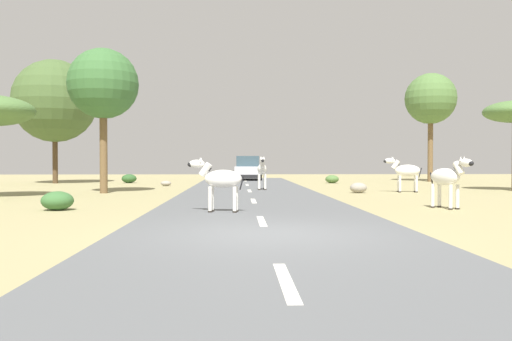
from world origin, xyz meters
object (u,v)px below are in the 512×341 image
Objects in this scene: zebra_4 at (220,179)px; bush_1 at (332,179)px; tree_0 at (103,85)px; rock_1 at (166,183)px; rock_0 at (358,188)px; bush_3 at (57,201)px; zebra_3 at (447,178)px; zebra_2 at (405,171)px; car_0 at (248,169)px; zebra_0 at (262,170)px; tree_3 at (431,99)px; tree_1 at (55,101)px; bush_2 at (129,179)px.

bush_1 is at bearing -9.54° from zebra_4.
zebra_4 is 11.35m from tree_0.
rock_0 is at bearing -35.40° from rock_1.
zebra_3 is at bearing 0.05° from bush_3.
zebra_2 reaches higher than bush_1.
car_0 reaches higher than zebra_4.
zebra_4 is at bearing -123.51° from rock_0.
zebra_0 is 10.96m from zebra_4.
car_0 is 9.62m from rock_1.
rock_0 is (5.91, 8.92, -0.71)m from zebra_4.
rock_0 is at bearing -93.81° from bush_1.
tree_3 is at bearing 169.51° from car_0.
tree_1 is at bearing 154.06° from rock_1.
rock_0 is at bearing -107.07° from zebra_3.
zebra_4 is 0.21× the size of tree_3.
car_0 is at bearing 31.52° from zebra_2.
zebra_3 is 11.60m from bush_3.
rock_1 is (2.94, -4.06, -0.14)m from bush_2.
zebra_4 is at bearing 144.94° from zebra_2.
zebra_2 is 0.23× the size of tree_3.
bush_2 is at bearing -176.02° from tree_3.
zebra_3 reaches higher than bush_1.
tree_3 is at bearing 16.12° from bush_1.
tree_0 is at bearing 97.01° from zebra_2.
zebra_0 is at bearing 0.75° from zebra_4.
bush_1 is at bearing -163.88° from tree_3.
tree_0 is 6.72× the size of bush_2.
tree_1 is 8.21× the size of bush_2.
tree_0 is at bearing 14.10° from zebra_0.
bush_3 is 13.19m from rock_0.
tree_0 is 9.18m from bush_3.
zebra_2 is 2.93× the size of rock_1.
zebra_0 is at bearing 155.72° from rock_0.
rock_1 is (-11.81, 6.32, -0.83)m from zebra_2.
tree_3 is 7.81× the size of bush_2.
car_0 reaches higher than bush_1.
bush_1 is (17.73, -0.26, -4.98)m from tree_1.
zebra_0 is 7.23m from rock_1.
zebra_3 is at bearing -54.25° from bush_2.
zebra_2 is 1.10× the size of zebra_3.
tree_0 is at bearing 178.85° from rock_0.
bush_2 is (-1.08, 10.61, -4.54)m from tree_0.
bush_2 is 1.61× the size of rock_1.
zebra_2 is 2.01× the size of bush_1.
zebra_3 reaches higher than zebra_4.
tree_0 is 16.29m from bush_1.
tree_0 is at bearing -56.49° from zebra_3.
tree_0 reaches higher than zebra_2.
car_0 is at bearing 20.40° from tree_1.
zebra_4 is 2.65× the size of rock_1.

